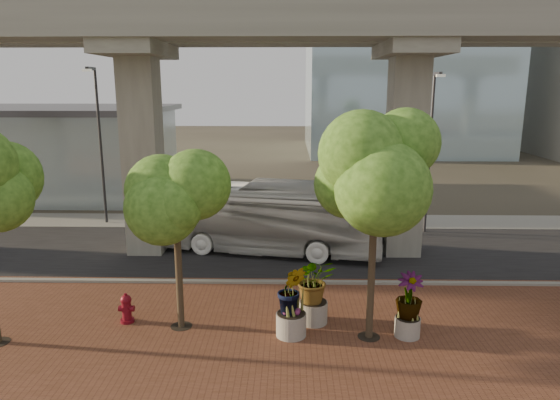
{
  "coord_description": "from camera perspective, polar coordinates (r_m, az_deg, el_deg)",
  "views": [
    {
      "loc": [
        0.73,
        -20.67,
        7.72
      ],
      "look_at": [
        0.33,
        0.5,
        2.9
      ],
      "focal_mm": 32.0,
      "sensor_mm": 36.0,
      "label": 1
    }
  ],
  "objects": [
    {
      "name": "ground",
      "position": [
        22.08,
        -0.89,
        -7.64
      ],
      "size": [
        160.0,
        160.0,
        0.0
      ],
      "primitive_type": "plane",
      "color": "#393529",
      "rests_on": "ground"
    },
    {
      "name": "brick_plaza",
      "position": [
        14.85,
        -2.0,
        -18.39
      ],
      "size": [
        70.0,
        13.0,
        0.06
      ],
      "primitive_type": "cube",
      "color": "brown",
      "rests_on": "ground"
    },
    {
      "name": "asphalt_road",
      "position": [
        23.96,
        -0.73,
        -5.92
      ],
      "size": [
        90.0,
        8.0,
        0.04
      ],
      "primitive_type": "cube",
      "color": "black",
      "rests_on": "ground"
    },
    {
      "name": "curb_strip",
      "position": [
        20.19,
        -1.09,
        -9.41
      ],
      "size": [
        70.0,
        0.25,
        0.16
      ],
      "primitive_type": "cube",
      "color": "gray",
      "rests_on": "ground"
    },
    {
      "name": "far_sidewalk",
      "position": [
        29.22,
        -0.39,
        -2.43
      ],
      "size": [
        90.0,
        3.0,
        0.06
      ],
      "primitive_type": "cube",
      "color": "gray",
      "rests_on": "ground"
    },
    {
      "name": "transit_viaduct",
      "position": [
        22.69,
        -0.78,
        11.73
      ],
      "size": [
        72.0,
        5.6,
        12.4
      ],
      "color": "#9C9B8E",
      "rests_on": "ground"
    },
    {
      "name": "station_pavilion",
      "position": [
        42.37,
        -28.34,
        5.2
      ],
      "size": [
        23.0,
        13.0,
        6.3
      ],
      "color": "#A7BABF",
      "rests_on": "ground"
    },
    {
      "name": "transit_bus",
      "position": [
        23.71,
        -2.71,
        -2.0
      ],
      "size": [
        12.22,
        5.2,
        3.32
      ],
      "primitive_type": "imported",
      "rotation": [
        0.0,
        0.0,
        1.36
      ],
      "color": "silver",
      "rests_on": "ground"
    },
    {
      "name": "fire_hydrant",
      "position": [
        17.66,
        -17.13,
        -11.74
      ],
      "size": [
        0.51,
        0.46,
        1.01
      ],
      "color": "maroon",
      "rests_on": "ground"
    },
    {
      "name": "planter_front",
      "position": [
        16.57,
        3.89,
        -9.44
      ],
      "size": [
        2.08,
        2.08,
        2.29
      ],
      "color": "#9F9B8F",
      "rests_on": "ground"
    },
    {
      "name": "planter_right",
      "position": [
        16.22,
        14.53,
        -10.86
      ],
      "size": [
        1.95,
        1.95,
        2.08
      ],
      "color": "gray",
      "rests_on": "ground"
    },
    {
      "name": "planter_left",
      "position": [
        15.7,
        1.3,
        -10.64
      ],
      "size": [
        2.11,
        2.11,
        2.32
      ],
      "color": "gray",
      "rests_on": "ground"
    },
    {
      "name": "street_tree_near_west",
      "position": [
        15.68,
        -11.89,
        0.57
      ],
      "size": [
        3.79,
        3.79,
        6.15
      ],
      "color": "#4C3F2B",
      "rests_on": "ground"
    },
    {
      "name": "street_tree_near_east",
      "position": [
        14.76,
        10.9,
        3.1
      ],
      "size": [
        4.09,
        4.09,
        7.11
      ],
      "color": "#4C3F2B",
      "rests_on": "ground"
    },
    {
      "name": "streetlamp_west",
      "position": [
        29.62,
        -19.98,
        6.95
      ],
      "size": [
        0.43,
        1.26,
        8.7
      ],
      "color": "#292A2E",
      "rests_on": "ground"
    },
    {
      "name": "streetlamp_east",
      "position": [
        27.22,
        16.86,
        6.33
      ],
      "size": [
        0.42,
        1.22,
        8.39
      ],
      "color": "#343338",
      "rests_on": "ground"
    }
  ]
}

